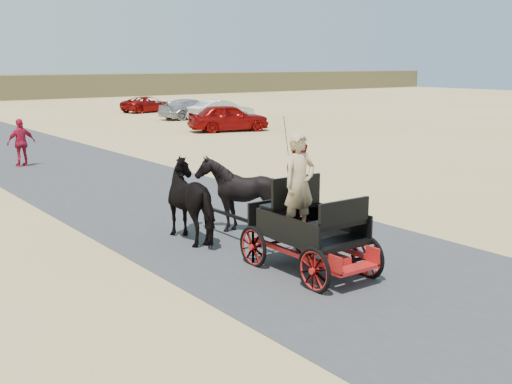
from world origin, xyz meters
TOP-DOWN VIEW (x-y plane):
  - ground at (0.00, 0.00)m, footprint 140.00×140.00m
  - road at (0.00, 0.00)m, footprint 6.00×140.00m
  - carriage at (-0.68, 2.47)m, footprint 1.30×2.40m
  - horse_left at (-1.23, 5.47)m, footprint 0.91×2.01m
  - horse_right at (-0.13, 5.47)m, footprint 1.37×1.54m
  - driver_man at (-0.88, 2.52)m, footprint 0.66×0.43m
  - passenger_woman at (-0.38, 3.07)m, footprint 0.77×0.60m
  - pedestrian at (-1.24, 17.56)m, footprint 1.04×0.49m
  - car_a at (11.45, 23.11)m, footprint 4.66×2.86m
  - car_b at (14.07, 27.80)m, footprint 4.21×1.52m
  - car_c at (13.76, 30.95)m, footprint 4.63×2.12m
  - car_d at (14.17, 37.92)m, footprint 4.49×2.64m

SIDE VIEW (x-z plane):
  - ground at x=0.00m, z-range 0.00..0.00m
  - road at x=0.00m, z-range 0.00..0.01m
  - carriage at x=-0.68m, z-range 0.00..0.72m
  - car_d at x=14.17m, z-range 0.00..1.17m
  - car_c at x=13.76m, z-range 0.00..1.31m
  - car_b at x=14.07m, z-range 0.00..1.38m
  - car_a at x=11.45m, z-range 0.00..1.48m
  - horse_left at x=-1.23m, z-range 0.00..1.70m
  - horse_right at x=-0.13m, z-range 0.00..1.70m
  - pedestrian at x=-1.24m, z-range 0.00..1.73m
  - passenger_woman at x=-0.38m, z-range 0.72..2.30m
  - driver_man at x=-0.88m, z-range 0.72..2.52m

